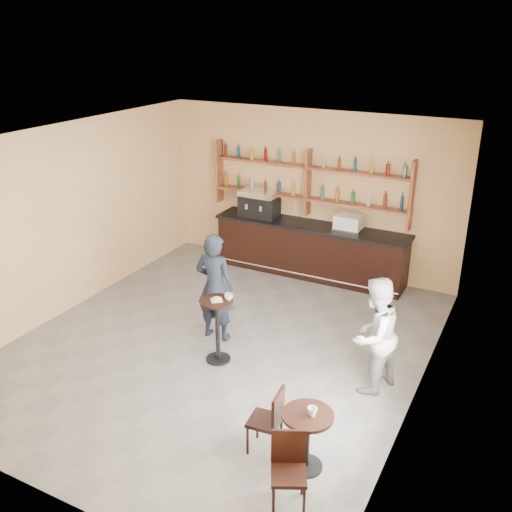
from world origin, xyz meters
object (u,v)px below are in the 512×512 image
at_px(espresso_machine, 259,203).
at_px(man_main, 215,287).
at_px(bar_counter, 310,250).
at_px(patron_second, 374,335).
at_px(chair_south, 289,474).
at_px(pastry_case, 349,223).
at_px(chair_west, 265,420).
at_px(cafe_table, 307,441).
at_px(pedestal_table, 218,331).

height_order(espresso_machine, man_main, man_main).
relative_size(bar_counter, patron_second, 2.36).
height_order(bar_counter, chair_south, bar_counter).
xyz_separation_m(pastry_case, chair_west, (0.73, -4.95, -0.79)).
relative_size(espresso_machine, man_main, 0.43).
relative_size(man_main, patron_second, 1.07).
distance_m(man_main, chair_south, 3.64).
xyz_separation_m(pastry_case, man_main, (-1.14, -2.97, -0.33)).
bearing_deg(patron_second, cafe_table, 15.11).
bearing_deg(bar_counter, patron_second, -55.07).
xyz_separation_m(chair_west, patron_second, (0.74, 1.77, 0.41)).
bearing_deg(pedestal_table, pastry_case, 77.97).
distance_m(espresso_machine, man_main, 3.09).
xyz_separation_m(bar_counter, chair_west, (1.48, -4.95, -0.11)).
bearing_deg(patron_second, pastry_case, -134.35).
height_order(chair_south, patron_second, patron_second).
relative_size(pastry_case, man_main, 0.29).
relative_size(bar_counter, pastry_case, 7.59).
distance_m(bar_counter, patron_second, 3.89).
bearing_deg(chair_west, pedestal_table, -139.18).
height_order(pastry_case, chair_west, pastry_case).
bearing_deg(espresso_machine, man_main, -79.40).
bearing_deg(chair_south, pedestal_table, 109.14).
distance_m(cafe_table, chair_west, 0.55).
bearing_deg(patron_second, bar_counter, -124.11).
xyz_separation_m(espresso_machine, man_main, (0.75, -2.97, -0.44)).
bearing_deg(pastry_case, chair_west, -75.40).
relative_size(pedestal_table, cafe_table, 1.36).
xyz_separation_m(bar_counter, chair_south, (2.08, -5.60, -0.11)).
relative_size(pastry_case, patron_second, 0.31).
bearing_deg(man_main, chair_south, 129.65).
height_order(pastry_case, man_main, man_main).
distance_m(man_main, cafe_table, 3.20).
bearing_deg(chair_south, pastry_case, 77.13).
height_order(bar_counter, cafe_table, bar_counter).
height_order(man_main, patron_second, man_main).
xyz_separation_m(cafe_table, chair_west, (-0.55, 0.05, 0.05)).
relative_size(bar_counter, cafe_table, 5.29).
bearing_deg(patron_second, espresso_machine, -112.57).
bearing_deg(bar_counter, cafe_table, -67.87).
height_order(cafe_table, chair_south, chair_south).
relative_size(espresso_machine, chair_west, 0.90).
bearing_deg(espresso_machine, pedestal_table, -75.85).
distance_m(bar_counter, espresso_machine, 1.38).
height_order(bar_counter, patron_second, patron_second).
relative_size(cafe_table, chair_south, 0.87).
bearing_deg(man_main, chair_west, 129.77).
bearing_deg(bar_counter, pastry_case, 0.00).
bearing_deg(chair_south, cafe_table, 68.58).
bearing_deg(pastry_case, pedestal_table, -95.76).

